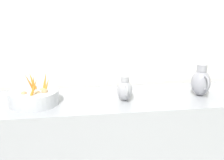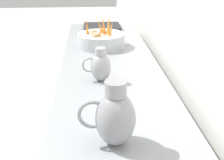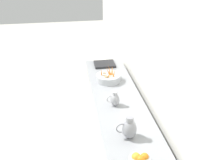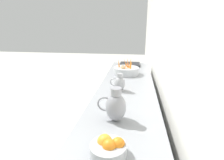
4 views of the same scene
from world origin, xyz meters
name	(u,v)px [view 1 (image 1 of 4)]	position (x,y,z in m)	size (l,w,h in m)	color
tile_wall_left	(165,16)	(-1.95, 0.53, 1.50)	(0.10, 9.07, 3.00)	white
prep_counter	(116,149)	(-1.53, 0.03, 0.45)	(0.63, 2.88, 0.90)	gray
vegetable_colander	(34,97)	(-1.49, -0.59, 0.96)	(0.36, 0.36, 0.23)	#ADAFB5
metal_pitcher_tall	(201,82)	(-1.49, 0.70, 1.02)	(0.21, 0.15, 0.25)	gray
metal_pitcher_short	(125,90)	(-1.46, 0.08, 0.99)	(0.16, 0.11, 0.19)	#939399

